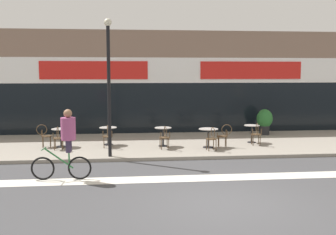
{
  "coord_description": "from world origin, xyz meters",
  "views": [
    {
      "loc": [
        -2.2,
        -8.71,
        3.05
      ],
      "look_at": [
        -0.77,
        5.36,
        1.4
      ],
      "focal_mm": 42.0,
      "sensor_mm": 36.0,
      "label": 1
    }
  ],
  "objects_px": {
    "bistro_table_2": "(163,133)",
    "cafe_chair_3_side": "(224,134)",
    "bistro_table_4": "(252,130)",
    "cafe_chair_0_side": "(44,134)",
    "cyclist_0": "(66,140)",
    "bistro_table_1": "(108,132)",
    "bistro_table_3": "(208,134)",
    "cafe_chair_0_near": "(58,136)",
    "planter_pot": "(265,120)",
    "cafe_chair_4_near": "(256,133)",
    "lamp_post": "(109,77)",
    "cafe_chair_1_near": "(107,135)",
    "cafe_chair_3_near": "(212,137)",
    "bistro_table_0": "(61,134)",
    "cafe_chair_2_near": "(165,136)"
  },
  "relations": [
    {
      "from": "bistro_table_4",
      "to": "cafe_chair_4_near",
      "type": "height_order",
      "value": "cafe_chair_4_near"
    },
    {
      "from": "bistro_table_1",
      "to": "bistro_table_4",
      "type": "distance_m",
      "value": 5.91
    },
    {
      "from": "cafe_chair_0_near",
      "to": "lamp_post",
      "type": "relative_size",
      "value": 0.19
    },
    {
      "from": "bistro_table_4",
      "to": "cafe_chair_3_side",
      "type": "bearing_deg",
      "value": -147.44
    },
    {
      "from": "bistro_table_1",
      "to": "cafe_chair_3_near",
      "type": "distance_m",
      "value": 4.22
    },
    {
      "from": "bistro_table_4",
      "to": "cafe_chair_3_side",
      "type": "distance_m",
      "value": 1.64
    },
    {
      "from": "bistro_table_3",
      "to": "cyclist_0",
      "type": "bearing_deg",
      "value": -142.67
    },
    {
      "from": "cafe_chair_4_near",
      "to": "lamp_post",
      "type": "relative_size",
      "value": 0.19
    },
    {
      "from": "cafe_chair_0_side",
      "to": "cyclist_0",
      "type": "height_order",
      "value": "cyclist_0"
    },
    {
      "from": "cafe_chair_2_near",
      "to": "cafe_chair_3_near",
      "type": "height_order",
      "value": "same"
    },
    {
      "from": "cafe_chair_1_near",
      "to": "cafe_chair_3_side",
      "type": "distance_m",
      "value": 4.53
    },
    {
      "from": "bistro_table_4",
      "to": "cafe_chair_0_side",
      "type": "relative_size",
      "value": 0.81
    },
    {
      "from": "bistro_table_2",
      "to": "planter_pot",
      "type": "bearing_deg",
      "value": 25.89
    },
    {
      "from": "bistro_table_4",
      "to": "cafe_chair_2_near",
      "type": "height_order",
      "value": "cafe_chair_2_near"
    },
    {
      "from": "bistro_table_3",
      "to": "planter_pot",
      "type": "distance_m",
      "value": 4.35
    },
    {
      "from": "cyclist_0",
      "to": "cafe_chair_3_side",
      "type": "bearing_deg",
      "value": -143.18
    },
    {
      "from": "bistro_table_1",
      "to": "cafe_chair_0_side",
      "type": "bearing_deg",
      "value": -173.83
    },
    {
      "from": "bistro_table_2",
      "to": "cafe_chair_0_side",
      "type": "xyz_separation_m",
      "value": [
        -4.62,
        0.25,
        -0.01
      ]
    },
    {
      "from": "bistro_table_3",
      "to": "cafe_chair_0_near",
      "type": "xyz_separation_m",
      "value": [
        -5.71,
        0.09,
        -0.02
      ]
    },
    {
      "from": "cafe_chair_4_near",
      "to": "cyclist_0",
      "type": "distance_m",
      "value": 7.89
    },
    {
      "from": "cafe_chair_0_side",
      "to": "cafe_chair_3_side",
      "type": "xyz_separation_m",
      "value": [
        6.96,
        -0.72,
        0.0
      ]
    },
    {
      "from": "bistro_table_0",
      "to": "bistro_table_1",
      "type": "distance_m",
      "value": 1.84
    },
    {
      "from": "bistro_table_0",
      "to": "cafe_chair_4_near",
      "type": "height_order",
      "value": "cafe_chair_4_near"
    },
    {
      "from": "cafe_chair_0_near",
      "to": "cafe_chair_1_near",
      "type": "bearing_deg",
      "value": -84.41
    },
    {
      "from": "cafe_chair_3_near",
      "to": "bistro_table_4",
      "type": "bearing_deg",
      "value": -60.01
    },
    {
      "from": "cafe_chair_0_near",
      "to": "cafe_chair_0_side",
      "type": "xyz_separation_m",
      "value": [
        -0.63,
        0.61,
        0.0
      ]
    },
    {
      "from": "bistro_table_2",
      "to": "cafe_chair_3_side",
      "type": "relative_size",
      "value": 0.83
    },
    {
      "from": "bistro_table_3",
      "to": "planter_pot",
      "type": "relative_size",
      "value": 0.63
    },
    {
      "from": "planter_pot",
      "to": "cyclist_0",
      "type": "bearing_deg",
      "value": -140.98
    },
    {
      "from": "bistro_table_2",
      "to": "cafe_chair_3_near",
      "type": "height_order",
      "value": "cafe_chair_3_near"
    },
    {
      "from": "cafe_chair_2_near",
      "to": "cafe_chair_3_side",
      "type": "distance_m",
      "value": 2.34
    },
    {
      "from": "cafe_chair_3_near",
      "to": "planter_pot",
      "type": "xyz_separation_m",
      "value": [
        3.26,
        3.5,
        0.15
      ]
    },
    {
      "from": "bistro_table_0",
      "to": "cafe_chair_1_near",
      "type": "height_order",
      "value": "cafe_chair_1_near"
    },
    {
      "from": "cafe_chair_2_near",
      "to": "cyclist_0",
      "type": "height_order",
      "value": "cyclist_0"
    },
    {
      "from": "bistro_table_1",
      "to": "bistro_table_2",
      "type": "bearing_deg",
      "value": -13.37
    },
    {
      "from": "bistro_table_3",
      "to": "cafe_chair_0_near",
      "type": "bearing_deg",
      "value": 179.05
    },
    {
      "from": "bistro_table_2",
      "to": "bistro_table_4",
      "type": "relative_size",
      "value": 1.02
    },
    {
      "from": "bistro_table_3",
      "to": "cyclist_0",
      "type": "distance_m",
      "value": 6.09
    },
    {
      "from": "cafe_chair_0_side",
      "to": "cafe_chair_3_near",
      "type": "relative_size",
      "value": 1.0
    },
    {
      "from": "cafe_chair_0_side",
      "to": "lamp_post",
      "type": "bearing_deg",
      "value": -45.08
    },
    {
      "from": "bistro_table_0",
      "to": "lamp_post",
      "type": "relative_size",
      "value": 0.15
    },
    {
      "from": "cafe_chair_0_side",
      "to": "cafe_chair_4_near",
      "type": "height_order",
      "value": "same"
    },
    {
      "from": "cafe_chair_3_side",
      "to": "planter_pot",
      "type": "height_order",
      "value": "planter_pot"
    },
    {
      "from": "cafe_chair_0_near",
      "to": "cafe_chair_3_near",
      "type": "xyz_separation_m",
      "value": [
        5.72,
        -0.72,
        0.0
      ]
    },
    {
      "from": "bistro_table_1",
      "to": "bistro_table_4",
      "type": "height_order",
      "value": "bistro_table_4"
    },
    {
      "from": "lamp_post",
      "to": "cafe_chair_0_near",
      "type": "bearing_deg",
      "value": 146.29
    },
    {
      "from": "cafe_chair_0_near",
      "to": "cyclist_0",
      "type": "relative_size",
      "value": 0.45
    },
    {
      "from": "bistro_table_1",
      "to": "bistro_table_3",
      "type": "bearing_deg",
      "value": -14.02
    },
    {
      "from": "bistro_table_0",
      "to": "cafe_chair_3_side",
      "type": "relative_size",
      "value": 0.8
    },
    {
      "from": "bistro_table_2",
      "to": "bistro_table_4",
      "type": "xyz_separation_m",
      "value": [
        3.73,
        0.42,
        -0.01
      ]
    }
  ]
}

